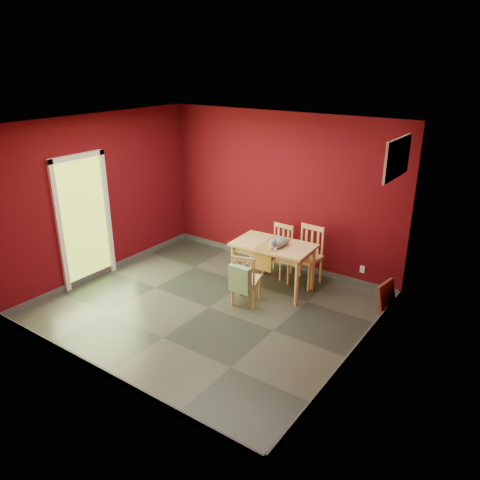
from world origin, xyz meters
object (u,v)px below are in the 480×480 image
Objects in this scene: chair_far_right at (307,255)px; chair_near at (246,278)px; tote_bag at (240,279)px; picture_frame at (386,297)px; dining_table at (273,250)px; chair_far_left at (279,250)px; cat at (279,240)px.

chair_far_right reaches higher than chair_near.
tote_bag is 1.04× the size of picture_frame.
chair_near is at bearing -109.51° from chair_far_right.
chair_far_right is 1.24m from chair_near.
picture_frame is at bearing 11.57° from dining_table.
chair_far_right is 1.42m from tote_bag.
chair_far_left is at bearing 97.08° from tote_bag.
chair_far_left is at bearing 111.54° from dining_table.
tote_bag is (0.18, -1.41, 0.05)m from chair_far_left.
chair_far_left reaches higher than tote_bag.
tote_bag reaches higher than picture_frame.
cat reaches higher than picture_frame.
chair_far_left is 1.88× the size of picture_frame.
chair_near reaches higher than picture_frame.
picture_frame is at bearing 29.02° from chair_near.
chair_far_left is 1.43m from tote_bag.
picture_frame is at bearing -6.62° from chair_far_right.
dining_table is 1.83m from picture_frame.
chair_near is at bearing -150.98° from picture_frame.
chair_far_left reaches higher than chair_near.
dining_table is 0.64m from chair_far_right.
chair_near reaches higher than dining_table.
picture_frame is (1.78, 1.21, -0.28)m from tote_bag.
chair_far_right is (0.33, 0.52, -0.19)m from dining_table.
chair_far_right is 2.10× the size of picture_frame.
picture_frame is at bearing -6.02° from chair_far_left.
chair_far_right is 1.18× the size of chair_near.
cat is (0.21, 0.60, 0.47)m from chair_near.
chair_far_right is at bearing 74.57° from tote_bag.
picture_frame is at bearing 35.66° from cat.
chair_near is 1.78× the size of picture_frame.
dining_table is 0.71m from chair_near.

